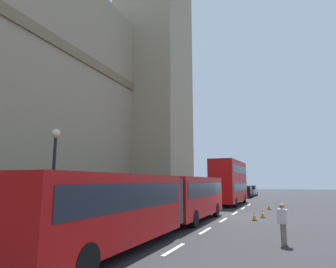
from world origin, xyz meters
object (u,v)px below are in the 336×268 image
object	(u,v)px
sedan_lead	(246,192)
pedestrian_near_cones	(283,222)
double_decker_bus	(229,180)
traffic_cone_east	(269,207)
street_lamp	(53,173)
articulated_bus	(161,198)
traffic_cone_west	(254,216)
sedan_trailing	(251,191)
traffic_cone_middle	(263,214)

from	to	relation	value
sedan_lead	pedestrian_near_cones	world-z (taller)	sedan_lead
double_decker_bus	traffic_cone_east	distance (m)	6.66
street_lamp	sedan_lead	bearing A→B (deg)	-6.65
articulated_bus	traffic_cone_west	world-z (taller)	articulated_bus
sedan_trailing	double_decker_bus	bearing A→B (deg)	-179.71
double_decker_bus	traffic_cone_west	bearing A→B (deg)	-162.37
sedan_lead	sedan_trailing	xyz separation A→B (m)	(6.05, -0.08, 0.00)
double_decker_bus	traffic_cone_middle	bearing A→B (deg)	-157.91
articulated_bus	double_decker_bus	xyz separation A→B (m)	(19.23, 0.00, 0.96)
traffic_cone_middle	pedestrian_near_cones	xyz separation A→B (m)	(-9.10, -1.58, 0.63)
traffic_cone_middle	sedan_trailing	bearing A→B (deg)	8.09
articulated_bus	pedestrian_near_cones	xyz separation A→B (m)	(-0.68, -5.97, -0.83)
traffic_cone_west	traffic_cone_east	distance (m)	8.23
articulated_bus	traffic_cone_east	world-z (taller)	articulated_bus
pedestrian_near_cones	traffic_cone_west	bearing A→B (deg)	15.06
street_lamp	traffic_cone_west	bearing A→B (deg)	-41.11
articulated_bus	traffic_cone_east	bearing A→B (deg)	-16.58
traffic_cone_west	pedestrian_near_cones	distance (m)	7.63
sedan_lead	pedestrian_near_cones	distance (m)	35.19
traffic_cone_west	traffic_cone_middle	bearing A→B (deg)	-12.63
traffic_cone_middle	street_lamp	size ratio (longest dim) A/B	0.11
traffic_cone_west	street_lamp	bearing A→B (deg)	138.89
double_decker_bus	traffic_cone_middle	size ratio (longest dim) A/B	17.56
sedan_lead	traffic_cone_middle	xyz separation A→B (m)	(-25.55, -4.57, -0.63)
street_lamp	pedestrian_near_cones	size ratio (longest dim) A/B	3.12
pedestrian_near_cones	traffic_cone_middle	bearing A→B (deg)	9.87
traffic_cone_middle	pedestrian_near_cones	world-z (taller)	pedestrian_near_cones
traffic_cone_west	street_lamp	world-z (taller)	street_lamp
sedan_trailing	street_lamp	bearing A→B (deg)	174.17
sedan_lead	sedan_trailing	distance (m)	6.05
articulated_bus	pedestrian_near_cones	world-z (taller)	articulated_bus
sedan_trailing	traffic_cone_east	world-z (taller)	sedan_trailing
double_decker_bus	sedan_lead	distance (m)	14.86
articulated_bus	traffic_cone_east	distance (m)	15.60
traffic_cone_middle	traffic_cone_east	distance (m)	6.47
sedan_lead	double_decker_bus	bearing A→B (deg)	-179.29
traffic_cone_middle	sedan_lead	bearing A→B (deg)	10.14
articulated_bus	double_decker_bus	distance (m)	19.25
sedan_trailing	pedestrian_near_cones	bearing A→B (deg)	-171.51
traffic_cone_west	street_lamp	size ratio (longest dim) A/B	0.11
articulated_bus	traffic_cone_east	size ratio (longest dim) A/B	31.75
sedan_lead	traffic_cone_middle	size ratio (longest dim) A/B	7.59
double_decker_bus	traffic_cone_east	xyz separation A→B (m)	(-4.34, -4.43, -2.43)
sedan_lead	traffic_cone_middle	bearing A→B (deg)	-169.86
articulated_bus	traffic_cone_west	size ratio (longest dim) A/B	31.75
articulated_bus	street_lamp	distance (m)	5.61
traffic_cone_middle	double_decker_bus	bearing A→B (deg)	22.09
sedan_lead	street_lamp	bearing A→B (deg)	173.35
sedan_trailing	street_lamp	xyz separation A→B (m)	(-43.09, 4.40, 2.14)
sedan_trailing	street_lamp	size ratio (longest dim) A/B	0.83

